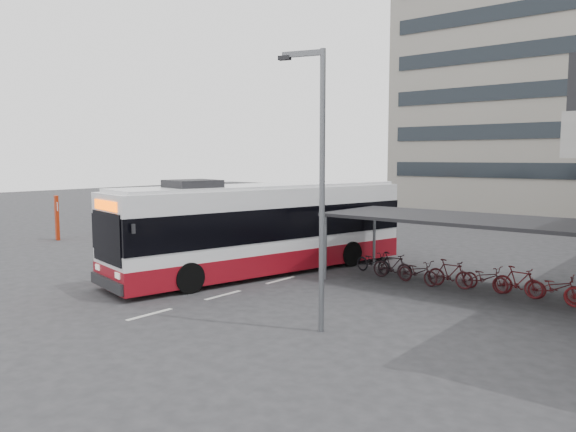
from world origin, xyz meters
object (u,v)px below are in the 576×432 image
Objects in this scene: bus_teal at (283,213)px; lamp_post at (319,174)px; bus_main at (264,229)px; pedestrian at (231,232)px.

bus_teal is 17.14m from lamp_post.
bus_teal is (-5.28, 7.52, -0.31)m from bus_main.
bus_main reaches higher than pedestrian.
lamp_post reaches higher than bus_main.
lamp_post reaches higher than pedestrian.
lamp_post is at bearing -25.50° from bus_main.
lamp_post is (6.25, -4.86, 2.43)m from bus_main.
bus_teal is at bearing 137.46° from bus_main.
lamp_post reaches higher than bus_teal.
bus_teal is 1.47× the size of lamp_post.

